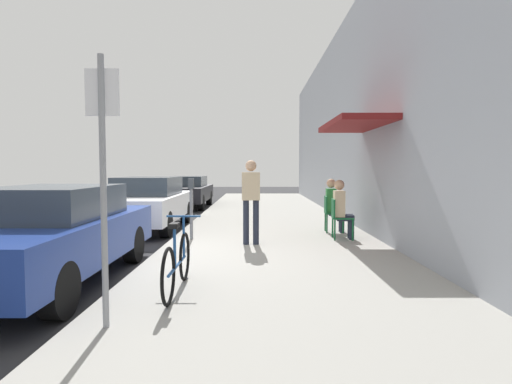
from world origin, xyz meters
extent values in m
plane|color=#2D2D30|center=(0.00, 0.00, 0.00)|extent=(60.00, 60.00, 0.00)
cube|color=#9E9B93|center=(2.25, 2.00, 0.06)|extent=(4.50, 32.00, 0.12)
cube|color=#999EA8|center=(4.65, 2.00, 3.07)|extent=(0.30, 32.00, 6.14)
cube|color=maroon|center=(3.95, 1.61, 2.60)|extent=(1.10, 2.80, 0.12)
cube|color=navy|center=(-1.10, -1.46, 0.63)|extent=(1.80, 4.40, 0.62)
cube|color=#333D47|center=(-1.10, -1.31, 1.17)|extent=(1.48, 2.11, 0.46)
cylinder|color=black|center=(-0.31, -0.10, 0.32)|extent=(0.22, 0.64, 0.64)
cylinder|color=black|center=(-1.89, -0.10, 0.32)|extent=(0.22, 0.64, 0.64)
cylinder|color=black|center=(-0.31, -2.83, 0.32)|extent=(0.22, 0.64, 0.64)
cube|color=silver|center=(-1.10, 3.86, 0.63)|extent=(1.80, 4.40, 0.62)
cube|color=#333D47|center=(-1.10, 4.01, 1.18)|extent=(1.48, 2.11, 0.48)
cylinder|color=black|center=(-0.31, 5.23, 0.32)|extent=(0.22, 0.64, 0.64)
cylinder|color=black|center=(-1.89, 5.23, 0.32)|extent=(0.22, 0.64, 0.64)
cylinder|color=black|center=(-0.31, 2.50, 0.32)|extent=(0.22, 0.64, 0.64)
cylinder|color=black|center=(-1.89, 2.50, 0.32)|extent=(0.22, 0.64, 0.64)
cube|color=black|center=(-1.10, 10.12, 0.62)|extent=(1.80, 4.40, 0.59)
cube|color=#333D47|center=(-1.10, 10.27, 1.12)|extent=(1.48, 2.11, 0.42)
cylinder|color=black|center=(-0.31, 11.49, 0.32)|extent=(0.22, 0.64, 0.64)
cylinder|color=black|center=(-1.89, 11.49, 0.32)|extent=(0.22, 0.64, 0.64)
cylinder|color=black|center=(-0.31, 8.76, 0.32)|extent=(0.22, 0.64, 0.64)
cylinder|color=black|center=(-1.89, 8.76, 0.32)|extent=(0.22, 0.64, 0.64)
cylinder|color=slate|center=(0.45, 1.59, 0.67)|extent=(0.07, 0.07, 1.10)
cube|color=#383D42|center=(0.45, 1.59, 1.33)|extent=(0.12, 0.10, 0.22)
cylinder|color=gray|center=(0.40, -3.36, 1.42)|extent=(0.06, 0.06, 2.60)
cube|color=white|center=(0.40, -3.34, 2.37)|extent=(0.32, 0.02, 0.44)
torus|color=black|center=(0.87, -1.69, 0.45)|extent=(0.04, 0.66, 0.66)
torus|color=black|center=(0.87, -2.74, 0.45)|extent=(0.04, 0.66, 0.66)
cylinder|color=#1E4C8C|center=(0.87, -2.21, 0.45)|extent=(0.04, 1.05, 0.04)
cylinder|color=#1E4C8C|center=(0.87, -2.36, 0.70)|extent=(0.04, 0.04, 0.50)
cube|color=black|center=(0.87, -2.36, 0.97)|extent=(0.10, 0.20, 0.06)
cylinder|color=#1E4C8C|center=(0.87, -1.74, 0.73)|extent=(0.03, 0.03, 0.56)
cylinder|color=#1E4C8C|center=(0.87, -1.74, 1.01)|extent=(0.46, 0.03, 0.03)
cylinder|color=#14592D|center=(3.94, 1.80, 0.34)|extent=(0.04, 0.04, 0.45)
cylinder|color=#14592D|center=(3.91, 1.42, 0.34)|extent=(0.04, 0.04, 0.45)
cylinder|color=#14592D|center=(3.56, 1.83, 0.34)|extent=(0.04, 0.04, 0.45)
cylinder|color=#14592D|center=(3.54, 1.45, 0.34)|extent=(0.04, 0.04, 0.45)
cube|color=#14592D|center=(3.74, 1.63, 0.59)|extent=(0.47, 0.47, 0.03)
cube|color=#14592D|center=(3.53, 1.64, 0.79)|extent=(0.06, 0.44, 0.40)
cylinder|color=#232838|center=(3.92, 1.71, 0.35)|extent=(0.11, 0.11, 0.47)
cylinder|color=#232838|center=(3.79, 1.72, 0.59)|extent=(0.37, 0.16, 0.14)
cylinder|color=#232838|center=(3.91, 1.51, 0.35)|extent=(0.11, 0.11, 0.47)
cylinder|color=#232838|center=(3.78, 1.52, 0.59)|extent=(0.37, 0.16, 0.14)
cube|color=#CCB28C|center=(3.66, 1.63, 0.89)|extent=(0.24, 0.37, 0.56)
sphere|color=tan|center=(3.66, 1.63, 1.30)|extent=(0.22, 0.22, 0.22)
cylinder|color=#14592D|center=(3.94, 2.78, 0.34)|extent=(0.04, 0.04, 0.45)
cylinder|color=#14592D|center=(3.91, 2.40, 0.34)|extent=(0.04, 0.04, 0.45)
cylinder|color=#14592D|center=(3.56, 2.80, 0.34)|extent=(0.04, 0.04, 0.45)
cylinder|color=#14592D|center=(3.54, 2.42, 0.34)|extent=(0.04, 0.04, 0.45)
cube|color=#14592D|center=(3.74, 2.60, 0.59)|extent=(0.47, 0.47, 0.03)
cube|color=#14592D|center=(3.53, 2.61, 0.79)|extent=(0.06, 0.44, 0.40)
cylinder|color=#232838|center=(3.92, 2.69, 0.35)|extent=(0.11, 0.11, 0.47)
cylinder|color=#232838|center=(3.79, 2.69, 0.59)|extent=(0.37, 0.16, 0.14)
cylinder|color=#232838|center=(3.91, 2.49, 0.35)|extent=(0.11, 0.11, 0.47)
cylinder|color=#232838|center=(3.78, 2.50, 0.59)|extent=(0.37, 0.16, 0.14)
cube|color=#267233|center=(3.66, 2.60, 0.89)|extent=(0.24, 0.37, 0.56)
sphere|color=tan|center=(3.66, 2.60, 1.30)|extent=(0.22, 0.22, 0.22)
cylinder|color=#232838|center=(1.65, 0.98, 0.57)|extent=(0.12, 0.12, 0.90)
cylinder|color=#232838|center=(1.85, 0.98, 0.57)|extent=(0.12, 0.12, 0.90)
cube|color=#CCB28C|center=(1.75, 0.98, 1.30)|extent=(0.36, 0.22, 0.56)
sphere|color=tan|center=(1.75, 0.98, 1.71)|extent=(0.22, 0.22, 0.22)
camera|label=1|loc=(1.85, -7.25, 1.65)|focal=28.81mm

